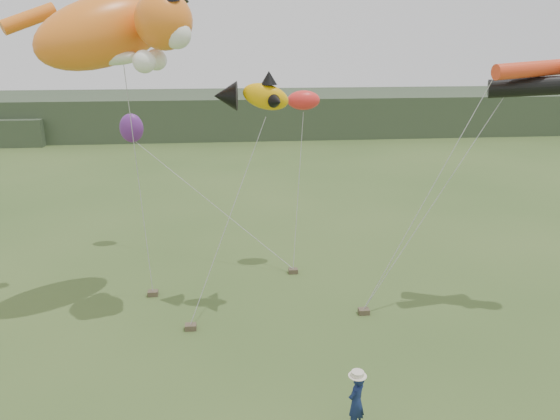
{
  "coord_description": "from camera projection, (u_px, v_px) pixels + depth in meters",
  "views": [
    {
      "loc": [
        -0.83,
        -13.01,
        9.72
      ],
      "look_at": [
        0.77,
        3.0,
        4.57
      ],
      "focal_mm": 35.0,
      "sensor_mm": 36.0,
      "label": 1
    }
  ],
  "objects": [
    {
      "name": "fish_kite",
      "position": [
        251.0,
        95.0,
        18.71
      ],
      "size": [
        2.73,
        1.78,
        1.47
      ],
      "color": "#F2AC06",
      "rests_on": "ground"
    },
    {
      "name": "misc_kites",
      "position": [
        205.0,
        116.0,
        23.98
      ],
      "size": [
        8.81,
        3.72,
        2.58
      ],
      "color": "red",
      "rests_on": "ground"
    },
    {
      "name": "tube_kites",
      "position": [
        548.0,
        79.0,
        18.53
      ],
      "size": [
        3.81,
        1.88,
        1.55
      ],
      "color": "black",
      "rests_on": "ground"
    },
    {
      "name": "ground",
      "position": [
        263.0,
        397.0,
        15.37
      ],
      "size": [
        120.0,
        120.0,
        0.0
      ],
      "primitive_type": "plane",
      "color": "#385123",
      "rests_on": "ground"
    },
    {
      "name": "festival_attendant",
      "position": [
        356.0,
        402.0,
        13.94
      ],
      "size": [
        0.69,
        0.68,
        1.6
      ],
      "primitive_type": "imported",
      "rotation": [
        0.0,
        0.0,
        3.9
      ],
      "color": "#14214B",
      "rests_on": "ground"
    },
    {
      "name": "cat_kite",
      "position": [
        118.0,
        30.0,
        18.29
      ],
      "size": [
        6.7,
        4.99,
        3.52
      ],
      "color": "orange",
      "rests_on": "ground"
    },
    {
      "name": "headland",
      "position": [
        203.0,
        114.0,
        56.84
      ],
      "size": [
        90.0,
        13.0,
        4.0
      ],
      "color": "#2D3D28",
      "rests_on": "ground"
    },
    {
      "name": "sandbag_anchors",
      "position": [
        195.0,
        311.0,
        19.95
      ],
      "size": [
        14.87,
        6.76,
        0.2
      ],
      "color": "brown",
      "rests_on": "ground"
    }
  ]
}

